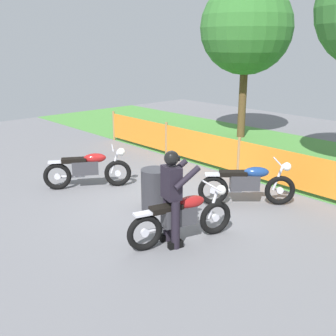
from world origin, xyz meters
name	(u,v)px	position (x,y,z in m)	size (l,w,h in m)	color
ground	(169,200)	(0.00, 0.00, -0.01)	(24.00, 24.00, 0.02)	slate
grass_verge	(295,157)	(0.00, 5.27, 0.01)	(24.00, 5.61, 0.01)	#4C8C3D
barrier_fence	(239,157)	(0.00, 2.46, 0.54)	(11.37, 0.08, 1.05)	#997547
tree_leftmost	(246,28)	(-2.89, 6.25, 3.85)	(3.20, 3.20, 5.47)	brown
motorcycle_lead	(182,217)	(1.66, -1.18, 0.47)	(0.80, 2.00, 0.97)	black
motorcycle_trailing	(248,184)	(1.36, 1.06, 0.48)	(1.50, 1.63, 1.00)	black
motorcycle_third	(88,169)	(-1.88, -0.91, 0.48)	(1.20, 1.84, 0.99)	black
rider_lead	(172,195)	(1.60, -1.37, 0.92)	(0.65, 0.66, 1.69)	black
oil_drum	(155,190)	(0.22, -0.58, 0.44)	(0.58, 0.58, 0.88)	#2D2D33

